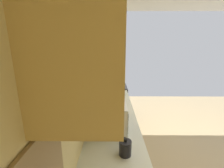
% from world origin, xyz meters
% --- Properties ---
extents(ground_plane, '(6.90, 6.90, 0.00)m').
position_xyz_m(ground_plane, '(0.00, 0.00, 0.00)').
color(ground_plane, tan).
extents(wall_back, '(4.43, 0.12, 2.81)m').
position_xyz_m(wall_back, '(0.00, 1.68, 1.41)').
color(wall_back, '#E2C87B').
rests_on(wall_back, ground_plane).
extents(counter_run, '(3.44, 0.64, 0.89)m').
position_xyz_m(counter_run, '(-0.43, 1.32, 0.45)').
color(counter_run, tan).
rests_on(counter_run, ground_plane).
extents(upper_cabinets, '(2.10, 0.34, 0.73)m').
position_xyz_m(upper_cabinets, '(-0.43, 1.45, 1.88)').
color(upper_cabinets, '#D9B262').
extents(oven_range, '(0.68, 0.67, 1.07)m').
position_xyz_m(oven_range, '(1.62, 1.30, 0.46)').
color(oven_range, black).
rests_on(oven_range, ground_plane).
extents(microwave, '(0.46, 0.34, 0.34)m').
position_xyz_m(microwave, '(-0.39, 1.33, 1.06)').
color(microwave, white).
rests_on(microwave, counter_run).
extents(bowl, '(0.19, 0.19, 0.06)m').
position_xyz_m(bowl, '(0.61, 1.21, 0.93)').
color(bowl, '#4C8CBF').
rests_on(bowl, counter_run).
extents(kettle, '(0.16, 0.11, 0.16)m').
position_xyz_m(kettle, '(-0.81, 1.21, 0.96)').
color(kettle, black).
rests_on(kettle, counter_run).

